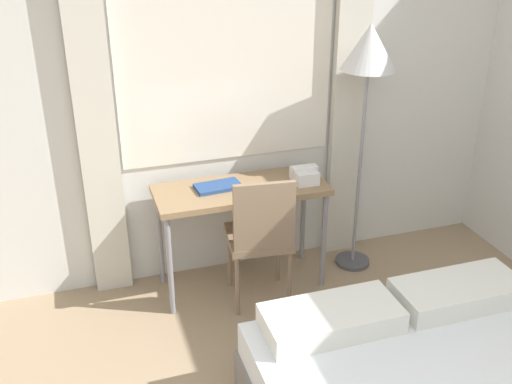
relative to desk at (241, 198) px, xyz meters
The scene contains 6 objects.
wall_back_with_window 0.77m from the desk, 118.08° to the left, with size 5.41×0.13×2.70m.
desk is the anchor object (origin of this frame).
desk_chair 0.30m from the desk, 78.30° to the right, with size 0.45×0.45×0.93m.
standing_lamp 1.20m from the desk, ahead, with size 0.36×0.36×1.75m.
telephone 0.45m from the desk, ahead, with size 0.17×0.18×0.11m.
book 0.17m from the desk, 167.61° to the left, with size 0.31×0.19×0.02m.
Camera 1 is at (-0.80, -0.95, 2.39)m, focal length 42.00 mm.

